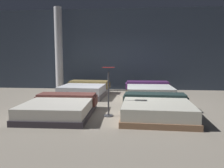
# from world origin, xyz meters

# --- Properties ---
(ground_plane) EXTENTS (18.00, 18.00, 0.02)m
(ground_plane) POSITION_xyz_m (0.00, 0.00, -0.01)
(ground_plane) COLOR gray
(showroom_back_wall) EXTENTS (18.00, 0.06, 3.50)m
(showroom_back_wall) POSITION_xyz_m (0.00, 3.12, 1.75)
(showroom_back_wall) COLOR #333D4C
(showroom_back_wall) RESTS_ON ground_plane
(bed_0) EXTENTS (1.63, 2.03, 0.43)m
(bed_0) POSITION_xyz_m (-1.21, -1.47, 0.19)
(bed_0) COLOR #342E36
(bed_0) RESTS_ON ground_plane
(bed_1) EXTENTS (1.73, 2.10, 0.45)m
(bed_1) POSITION_xyz_m (1.15, -1.37, 0.20)
(bed_1) COLOR #926B4D
(bed_1) RESTS_ON ground_plane
(bed_2) EXTENTS (1.67, 2.13, 0.49)m
(bed_2) POSITION_xyz_m (-1.16, 1.31, 0.22)
(bed_2) COLOR #585056
(bed_2) RESTS_ON ground_plane
(bed_3) EXTENTS (1.71, 2.15, 0.49)m
(bed_3) POSITION_xyz_m (1.17, 1.32, 0.22)
(bed_3) COLOR brown
(bed_3) RESTS_ON ground_plane
(price_sign) EXTENTS (0.28, 0.24, 1.19)m
(price_sign) POSITION_xyz_m (0.00, -1.45, 0.47)
(price_sign) COLOR #3F3F44
(price_sign) RESTS_ON ground_plane
(support_pillar) EXTENTS (0.32, 0.32, 3.50)m
(support_pillar) POSITION_xyz_m (-2.56, 2.60, 1.75)
(support_pillar) COLOR silver
(support_pillar) RESTS_ON ground_plane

